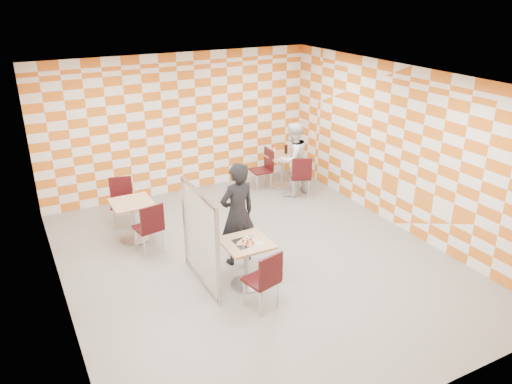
% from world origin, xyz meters
% --- Properties ---
extents(room_shell, '(7.00, 7.00, 7.00)m').
position_xyz_m(room_shell, '(0.00, 0.54, 1.50)').
color(room_shell, gray).
rests_on(room_shell, ground).
extents(main_table, '(0.70, 0.70, 0.75)m').
position_xyz_m(main_table, '(-0.47, -0.58, 0.51)').
color(main_table, tan).
rests_on(main_table, ground).
extents(second_table, '(0.70, 0.70, 0.75)m').
position_xyz_m(second_table, '(2.07, 2.67, 0.51)').
color(second_table, tan).
rests_on(second_table, ground).
extents(empty_table, '(0.70, 0.70, 0.75)m').
position_xyz_m(empty_table, '(-1.60, 1.66, 0.51)').
color(empty_table, tan).
rests_on(empty_table, ground).
extents(chair_main_front, '(0.51, 0.52, 0.92)m').
position_xyz_m(chair_main_front, '(-0.53, -1.27, 0.54)').
color(chair_main_front, '#370B0D').
rests_on(chair_main_front, ground).
extents(chair_second_front, '(0.56, 0.56, 0.92)m').
position_xyz_m(chair_second_front, '(2.08, 1.91, 0.54)').
color(chair_second_front, '#370B0D').
rests_on(chair_second_front, ground).
extents(chair_second_side, '(0.45, 0.44, 0.92)m').
position_xyz_m(chair_second_side, '(1.63, 2.70, 0.54)').
color(chair_second_side, '#370B0D').
rests_on(chair_second_side, ground).
extents(chair_empty_near, '(0.49, 0.50, 0.92)m').
position_xyz_m(chair_empty_near, '(-1.47, 1.05, 0.54)').
color(chair_empty_near, '#370B0D').
rests_on(chair_empty_near, ground).
extents(chair_empty_far, '(0.51, 0.52, 0.92)m').
position_xyz_m(chair_empty_far, '(-1.61, 2.42, 0.54)').
color(chair_empty_far, '#370B0D').
rests_on(chair_empty_far, ground).
extents(partition, '(0.08, 1.38, 1.55)m').
position_xyz_m(partition, '(-1.05, -0.22, 0.79)').
color(partition, white).
rests_on(partition, ground).
extents(man_dark, '(0.68, 0.49, 1.74)m').
position_xyz_m(man_dark, '(-0.28, 0.12, 0.87)').
color(man_dark, black).
rests_on(man_dark, ground).
extents(man_white, '(0.91, 0.78, 1.61)m').
position_xyz_m(man_white, '(2.02, 2.16, 0.80)').
color(man_white, white).
rests_on(man_white, ground).
extents(pizza_on_foil, '(0.40, 0.40, 0.04)m').
position_xyz_m(pizza_on_foil, '(-0.47, -0.60, 0.77)').
color(pizza_on_foil, silver).
rests_on(pizza_on_foil, main_table).
extents(sport_bottle, '(0.06, 0.06, 0.20)m').
position_xyz_m(sport_bottle, '(1.91, 2.79, 0.84)').
color(sport_bottle, white).
rests_on(sport_bottle, second_table).
extents(soda_bottle, '(0.07, 0.07, 0.23)m').
position_xyz_m(soda_bottle, '(2.18, 2.71, 0.85)').
color(soda_bottle, black).
rests_on(soda_bottle, second_table).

